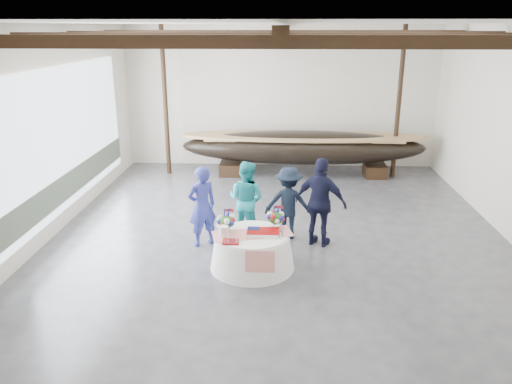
{
  "coord_description": "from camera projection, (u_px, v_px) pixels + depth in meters",
  "views": [
    {
      "loc": [
        0.01,
        -10.26,
        4.45
      ],
      "look_at": [
        -0.49,
        -0.16,
        1.07
      ],
      "focal_mm": 35.0,
      "sensor_mm": 36.0,
      "label": 1
    }
  ],
  "objects": [
    {
      "name": "wall_left",
      "position": [
        46.0,
        134.0,
        10.65
      ],
      "size": [
        0.02,
        12.0,
        4.5
      ],
      "primitive_type": "cube",
      "color": "silver",
      "rests_on": "ground"
    },
    {
      "name": "guest_man_right",
      "position": [
        321.0,
        203.0,
        10.37
      ],
      "size": [
        1.21,
        0.89,
        1.91
      ],
      "primitive_type": "imported",
      "rotation": [
        0.0,
        0.0,
        2.7
      ],
      "color": "black",
      "rests_on": "ground"
    },
    {
      "name": "pavilion_structure",
      "position": [
        281.0,
        48.0,
        10.64
      ],
      "size": [
        9.8,
        11.76,
        4.5
      ],
      "color": "black",
      "rests_on": "ground"
    },
    {
      "name": "guest_man_left",
      "position": [
        288.0,
        203.0,
        10.81
      ],
      "size": [
        1.09,
        0.69,
        1.6
      ],
      "primitive_type": "imported",
      "rotation": [
        0.0,
        0.0,
        3.05
      ],
      "color": "black",
      "rests_on": "ground"
    },
    {
      "name": "longboat_display",
      "position": [
        303.0,
        147.0,
        15.35
      ],
      "size": [
        7.49,
        1.5,
        1.41
      ],
      "color": "black",
      "rests_on": "ground"
    },
    {
      "name": "banquet_table",
      "position": [
        252.0,
        251.0,
        9.56
      ],
      "size": [
        1.62,
        1.62,
        0.7
      ],
      "color": "white",
      "rests_on": "ground"
    },
    {
      "name": "wall_back",
      "position": [
        281.0,
        97.0,
        16.1
      ],
      "size": [
        10.0,
        0.02,
        4.5
      ],
      "primitive_type": "cube",
      "color": "silver",
      "rests_on": "ground"
    },
    {
      "name": "ceiling",
      "position": [
        282.0,
        23.0,
        9.7
      ],
      "size": [
        10.0,
        12.0,
        0.01
      ],
      "primitive_type": "cube",
      "color": "white",
      "rests_on": "wall_back"
    },
    {
      "name": "floor",
      "position": [
        278.0,
        236.0,
        11.13
      ],
      "size": [
        10.0,
        12.0,
        0.01
      ],
      "primitive_type": "cube",
      "color": "#3D3D42",
      "rests_on": "ground"
    },
    {
      "name": "open_bay",
      "position": [
        70.0,
        143.0,
        11.73
      ],
      "size": [
        0.03,
        7.0,
        3.2
      ],
      "color": "silver",
      "rests_on": "ground"
    },
    {
      "name": "guest_woman_blue",
      "position": [
        202.0,
        206.0,
        10.41
      ],
      "size": [
        0.75,
        0.69,
        1.73
      ],
      "primitive_type": "imported",
      "rotation": [
        0.0,
        0.0,
        3.72
      ],
      "color": "navy",
      "rests_on": "ground"
    },
    {
      "name": "guest_woman_teal",
      "position": [
        246.0,
        200.0,
        10.83
      ],
      "size": [
        1.03,
        0.94,
        1.72
      ],
      "primitive_type": "imported",
      "rotation": [
        0.0,
        0.0,
        2.72
      ],
      "color": "teal",
      "rests_on": "ground"
    },
    {
      "name": "wall_front",
      "position": [
        277.0,
        270.0,
        4.73
      ],
      "size": [
        10.0,
        0.02,
        4.5
      ],
      "primitive_type": "cube",
      "color": "silver",
      "rests_on": "ground"
    },
    {
      "name": "tabletop_items",
      "position": [
        250.0,
        224.0,
        9.53
      ],
      "size": [
        1.59,
        1.01,
        0.4
      ],
      "color": "red",
      "rests_on": "banquet_table"
    }
  ]
}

